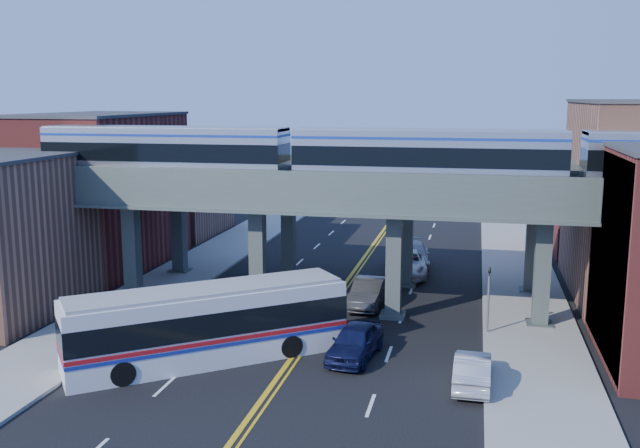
# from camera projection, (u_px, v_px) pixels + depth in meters

# --- Properties ---
(ground) EXTENTS (120.00, 120.00, 0.00)m
(ground) POSITION_uv_depth(u_px,v_px,m) (289.00, 362.00, 33.73)
(ground) COLOR black
(ground) RESTS_ON ground
(sidewalk_west) EXTENTS (5.00, 70.00, 0.16)m
(sidewalk_west) POSITION_uv_depth(u_px,v_px,m) (156.00, 291.00, 45.77)
(sidewalk_west) COLOR gray
(sidewalk_west) RESTS_ON ground
(sidewalk_east) EXTENTS (5.00, 70.00, 0.16)m
(sidewalk_east) POSITION_uv_depth(u_px,v_px,m) (527.00, 314.00, 40.89)
(sidewalk_east) COLOR gray
(sidewalk_east) RESTS_ON ground
(building_west_b) EXTENTS (8.00, 14.00, 11.00)m
(building_west_b) POSITION_uv_depth(u_px,v_px,m) (100.00, 192.00, 52.07)
(building_west_b) COLOR maroon
(building_west_b) RESTS_ON ground
(building_west_c) EXTENTS (8.00, 10.00, 8.00)m
(building_west_c) POSITION_uv_depth(u_px,v_px,m) (174.00, 190.00, 64.83)
(building_west_c) COLOR #9A654F
(building_west_c) RESTS_ON ground
(building_east_c) EXTENTS (8.00, 10.00, 9.00)m
(building_east_c) POSITION_uv_depth(u_px,v_px,m) (606.00, 197.00, 56.88)
(building_east_c) COLOR maroon
(building_east_c) RESTS_ON ground
(mural_panel) EXTENTS (0.10, 9.50, 9.50)m
(mural_panel) POSITION_uv_depth(u_px,v_px,m) (607.00, 260.00, 33.65)
(mural_panel) COLOR teal
(mural_panel) RESTS_ON ground
(elevated_viaduct_near) EXTENTS (52.00, 3.60, 7.40)m
(elevated_viaduct_near) POSITION_uv_depth(u_px,v_px,m) (324.00, 202.00, 40.28)
(elevated_viaduct_near) COLOR #404B4A
(elevated_viaduct_near) RESTS_ON ground
(elevated_viaduct_far) EXTENTS (52.00, 3.60, 7.40)m
(elevated_viaduct_far) POSITION_uv_depth(u_px,v_px,m) (347.00, 187.00, 47.01)
(elevated_viaduct_far) COLOR #404B4A
(elevated_viaduct_far) RESTS_ON ground
(transit_train) EXTENTS (45.07, 2.82, 3.29)m
(transit_train) POSITION_uv_depth(u_px,v_px,m) (427.00, 156.00, 38.59)
(transit_train) COLOR black
(transit_train) RESTS_ON elevated_viaduct_near
(stop_sign) EXTENTS (0.76, 0.09, 2.63)m
(stop_sign) POSITION_uv_depth(u_px,v_px,m) (310.00, 308.00, 36.24)
(stop_sign) COLOR slate
(stop_sign) RESTS_ON ground
(traffic_signal) EXTENTS (0.15, 0.18, 4.10)m
(traffic_signal) POSITION_uv_depth(u_px,v_px,m) (489.00, 293.00, 37.14)
(traffic_signal) COLOR slate
(traffic_signal) RESTS_ON ground
(transit_bus) EXTENTS (12.26, 10.49, 3.42)m
(transit_bus) POSITION_uv_depth(u_px,v_px,m) (208.00, 325.00, 33.60)
(transit_bus) COLOR silver
(transit_bus) RESTS_ON ground
(car_lane_a) EXTENTS (2.50, 4.97, 1.62)m
(car_lane_a) POSITION_uv_depth(u_px,v_px,m) (355.00, 342.00, 34.08)
(car_lane_a) COLOR #0F1338
(car_lane_a) RESTS_ON ground
(car_lane_b) EXTENTS (2.07, 5.11, 1.65)m
(car_lane_b) POSITION_uv_depth(u_px,v_px,m) (369.00, 293.00, 42.52)
(car_lane_b) COLOR #2F2F31
(car_lane_b) RESTS_ON ground
(car_lane_c) EXTENTS (3.34, 6.32, 1.70)m
(car_lane_c) POSITION_uv_depth(u_px,v_px,m) (406.00, 263.00, 49.98)
(car_lane_c) COLOR white
(car_lane_c) RESTS_ON ground
(car_lane_d) EXTENTS (3.15, 6.48, 1.82)m
(car_lane_d) POSITION_uv_depth(u_px,v_px,m) (412.00, 256.00, 52.09)
(car_lane_d) COLOR #9B9B9F
(car_lane_d) RESTS_ON ground
(car_parked_curb) EXTENTS (1.63, 4.46, 1.46)m
(car_parked_curb) POSITION_uv_depth(u_px,v_px,m) (472.00, 370.00, 30.79)
(car_parked_curb) COLOR #A4A4A8
(car_parked_curb) RESTS_ON ground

